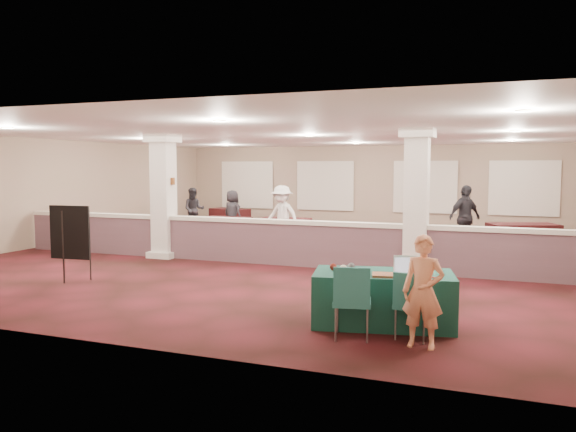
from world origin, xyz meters
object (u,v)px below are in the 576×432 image
at_px(conf_chair_side, 352,296).
at_px(woman, 423,292).
at_px(attendee_a, 194,210).
at_px(far_table_front_center, 386,244).
at_px(far_table_front_right, 549,246).
at_px(easel_board, 70,233).
at_px(far_table_front_left, 226,227).
at_px(far_table_back_right, 523,237).
at_px(attendee_d, 232,213).
at_px(near_table, 383,299).
at_px(far_table_back_left, 230,217).
at_px(conf_chair_main, 412,300).
at_px(attendee_b, 282,215).
at_px(far_table_back_center, 285,228).
at_px(attendee_c, 465,218).

xyz_separation_m(conf_chair_side, woman, (0.95, 0.01, 0.14)).
relative_size(conf_chair_side, attendee_a, 0.64).
bearing_deg(far_table_front_center, far_table_front_right, 20.87).
distance_m(easel_board, far_table_front_left, 7.90).
relative_size(far_table_back_right, attendee_d, 1.19).
height_order(far_table_front_center, far_table_front_right, far_table_front_center).
bearing_deg(near_table, far_table_front_left, 117.53).
relative_size(far_table_back_left, attendee_a, 1.02).
relative_size(conf_chair_main, attendee_a, 0.59).
xyz_separation_m(far_table_back_right, attendee_a, (-11.18, 0.80, 0.42)).
relative_size(far_table_front_center, far_table_back_left, 1.16).
bearing_deg(attendee_b, near_table, -45.58).
xyz_separation_m(far_table_front_right, attendee_a, (-11.77, 2.20, 0.48)).
bearing_deg(far_table_back_center, far_table_back_left, 138.68).
height_order(woman, attendee_c, attendee_c).
relative_size(far_table_front_left, far_table_back_center, 0.99).
bearing_deg(attendee_c, attendee_b, 143.28).
xyz_separation_m(easel_board, far_table_back_right, (8.92, 8.06, -0.62)).
bearing_deg(conf_chair_side, far_table_front_left, 112.93).
bearing_deg(near_table, far_table_back_center, 107.79).
xyz_separation_m(near_table, attendee_c, (0.66, 8.43, 0.53)).
bearing_deg(attendee_c, woman, -136.60).
relative_size(far_table_back_center, far_table_back_right, 0.89).
relative_size(conf_chair_side, far_table_back_left, 0.63).
relative_size(near_table, woman, 1.38).
bearing_deg(conf_chair_side, near_table, 61.86).
relative_size(far_table_front_center, far_table_back_center, 1.16).
height_order(conf_chair_side, far_table_back_center, conf_chair_side).
distance_m(conf_chair_side, far_table_front_right, 9.01).
xyz_separation_m(far_table_front_right, attendee_d, (-9.94, 1.70, 0.46)).
relative_size(conf_chair_side, far_table_back_right, 0.55).
distance_m(near_table, attendee_d, 11.69).
xyz_separation_m(woman, far_table_back_left, (-9.44, 13.16, -0.41)).
distance_m(far_table_back_center, attendee_c, 5.80).
xyz_separation_m(easel_board, far_table_back_center, (1.62, 8.13, -0.66)).
distance_m(woman, far_table_back_right, 9.99).
relative_size(near_table, attendee_c, 1.11).
height_order(easel_board, far_table_front_center, easel_board).
bearing_deg(easel_board, conf_chair_main, -17.23).
xyz_separation_m(attendee_a, attendee_c, (9.61, -1.33, 0.12)).
relative_size(far_table_front_right, attendee_d, 1.03).
distance_m(far_table_front_left, far_table_front_right, 10.00).
bearing_deg(attendee_a, far_table_back_left, 60.04).
bearing_deg(conf_chair_side, far_table_back_right, 63.45).
xyz_separation_m(conf_chair_side, attendee_c, (0.91, 9.33, 0.32)).
bearing_deg(far_table_front_right, far_table_front_left, 173.12).
bearing_deg(easel_board, far_table_front_left, 87.84).
distance_m(far_table_back_center, attendee_b, 1.72).
distance_m(woman, far_table_front_right, 8.73).
relative_size(far_table_back_left, attendee_d, 1.05).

